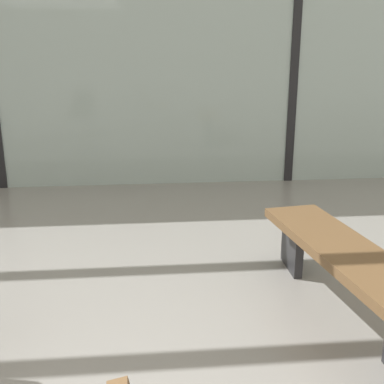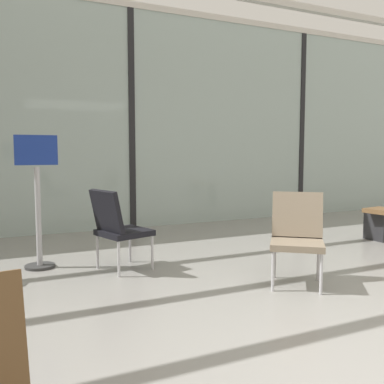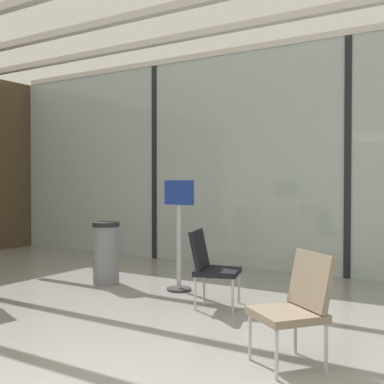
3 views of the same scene
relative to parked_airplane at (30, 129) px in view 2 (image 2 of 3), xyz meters
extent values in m
cube|color=#A3B7B2|center=(1.11, -5.46, -0.09)|extent=(14.00, 0.08, 3.56)
cube|color=black|center=(1.11, -5.46, -0.09)|extent=(0.10, 0.12, 3.56)
cube|color=black|center=(4.61, -5.46, -0.09)|extent=(0.10, 0.12, 3.56)
cube|color=beige|center=(1.11, -5.46, 1.74)|extent=(13.72, 0.12, 0.10)
ellipsoid|color=silver|center=(0.27, 0.00, 0.00)|extent=(12.17, 3.73, 3.73)
sphere|color=black|center=(-0.37, -1.71, 0.28)|extent=(0.28, 0.28, 0.28)
sphere|color=black|center=(0.53, -1.71, 0.28)|extent=(0.28, 0.28, 0.28)
sphere|color=black|center=(1.43, -1.71, 0.28)|extent=(0.28, 0.28, 0.28)
sphere|color=black|center=(2.33, -1.71, 0.28)|extent=(0.28, 0.28, 0.28)
cube|color=#7F705B|center=(1.55, -9.17, -1.46)|extent=(0.67, 0.67, 0.06)
cube|color=#7F705B|center=(1.68, -9.00, -1.21)|extent=(0.46, 0.41, 0.44)
cylinder|color=#BCBCC1|center=(1.26, -9.20, -1.68)|extent=(0.03, 0.03, 0.37)
cylinder|color=#BCBCC1|center=(1.59, -9.46, -1.68)|extent=(0.03, 0.03, 0.37)
cylinder|color=#BCBCC1|center=(1.52, -8.87, -1.68)|extent=(0.03, 0.03, 0.37)
cylinder|color=#BCBCC1|center=(1.85, -9.13, -1.68)|extent=(0.03, 0.03, 0.37)
cube|color=black|center=(0.26, -7.91, -1.46)|extent=(0.60, 0.60, 0.06)
cube|color=black|center=(0.05, -7.97, -1.21)|extent=(0.27, 0.50, 0.44)
cylinder|color=#BCBCC1|center=(0.52, -8.05, -1.68)|extent=(0.03, 0.03, 0.37)
cylinder|color=#BCBCC1|center=(0.40, -7.64, -1.68)|extent=(0.03, 0.03, 0.37)
cylinder|color=#BCBCC1|center=(0.12, -8.17, -1.68)|extent=(0.03, 0.03, 0.37)
cylinder|color=#BCBCC1|center=(0.00, -7.77, -1.68)|extent=(0.03, 0.03, 0.37)
cube|color=#262628|center=(3.91, -7.97, -1.66)|extent=(0.06, 0.36, 0.41)
cylinder|color=#333333|center=(-0.57, -7.45, -1.85)|extent=(0.32, 0.32, 0.03)
cylinder|color=#B2B2B7|center=(-0.57, -7.45, -1.31)|extent=(0.06, 0.06, 1.10)
cube|color=navy|center=(-0.57, -7.45, -0.58)|extent=(0.44, 0.03, 0.32)
camera|label=1|loc=(2.85, -11.20, -0.26)|focal=44.64mm
camera|label=2|loc=(-1.03, -12.31, -0.60)|focal=40.15mm
camera|label=3|loc=(2.85, -12.66, -0.44)|focal=44.75mm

